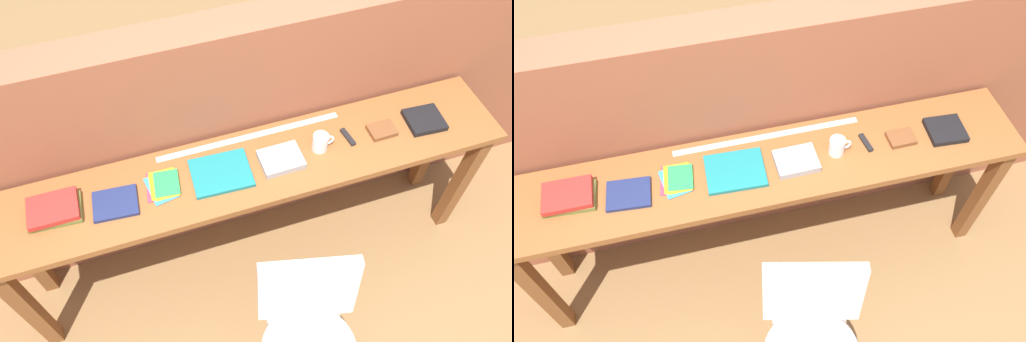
% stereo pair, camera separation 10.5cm
% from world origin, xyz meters
% --- Properties ---
extents(ground_plane, '(40.00, 40.00, 0.00)m').
position_xyz_m(ground_plane, '(0.00, 0.00, 0.00)').
color(ground_plane, olive).
extents(brick_wall_back, '(6.00, 0.20, 1.45)m').
position_xyz_m(brick_wall_back, '(0.00, 0.64, 0.73)').
color(brick_wall_back, '#935138').
rests_on(brick_wall_back, ground).
extents(sideboard, '(2.50, 0.44, 0.88)m').
position_xyz_m(sideboard, '(0.00, 0.30, 0.74)').
color(sideboard, brown).
rests_on(sideboard, ground).
extents(chair_white_moulded, '(0.53, 0.54, 0.89)m').
position_xyz_m(chair_white_moulded, '(0.03, -0.40, 0.53)').
color(chair_white_moulded, white).
rests_on(chair_white_moulded, ground).
extents(book_stack_leftmost, '(0.24, 0.17, 0.05)m').
position_xyz_m(book_stack_leftmost, '(-0.90, 0.32, 0.91)').
color(book_stack_leftmost, olive).
rests_on(book_stack_leftmost, sideboard).
extents(magazine_cycling, '(0.21, 0.17, 0.02)m').
position_xyz_m(magazine_cycling, '(-0.65, 0.28, 0.89)').
color(magazine_cycling, navy).
rests_on(magazine_cycling, sideboard).
extents(pamphlet_pile_colourful, '(0.17, 0.20, 0.01)m').
position_xyz_m(pamphlet_pile_colourful, '(-0.42, 0.32, 0.89)').
color(pamphlet_pile_colourful, '#E5334C').
rests_on(pamphlet_pile_colourful, sideboard).
extents(book_open_centre, '(0.28, 0.23, 0.02)m').
position_xyz_m(book_open_centre, '(-0.16, 0.30, 0.89)').
color(book_open_centre, '#19757A').
rests_on(book_open_centre, sideboard).
extents(book_grey_hardcover, '(0.20, 0.16, 0.04)m').
position_xyz_m(book_grey_hardcover, '(0.13, 0.28, 0.90)').
color(book_grey_hardcover, '#9E9EA3').
rests_on(book_grey_hardcover, sideboard).
extents(mug, '(0.11, 0.08, 0.09)m').
position_xyz_m(mug, '(0.34, 0.30, 0.92)').
color(mug, white).
rests_on(mug, sideboard).
extents(multitool_folded, '(0.04, 0.11, 0.02)m').
position_xyz_m(multitool_folded, '(0.49, 0.31, 0.89)').
color(multitool_folded, black).
rests_on(multitool_folded, sideboard).
extents(leather_journal_brown, '(0.13, 0.10, 0.02)m').
position_xyz_m(leather_journal_brown, '(0.67, 0.30, 0.89)').
color(leather_journal_brown, brown).
rests_on(leather_journal_brown, sideboard).
extents(book_repair_rightmost, '(0.19, 0.18, 0.03)m').
position_xyz_m(book_repair_rightmost, '(0.90, 0.29, 0.89)').
color(book_repair_rightmost, black).
rests_on(book_repair_rightmost, sideboard).
extents(ruler_metal_back_edge, '(0.93, 0.03, 0.00)m').
position_xyz_m(ruler_metal_back_edge, '(0.04, 0.47, 0.88)').
color(ruler_metal_back_edge, silver).
rests_on(ruler_metal_back_edge, sideboard).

